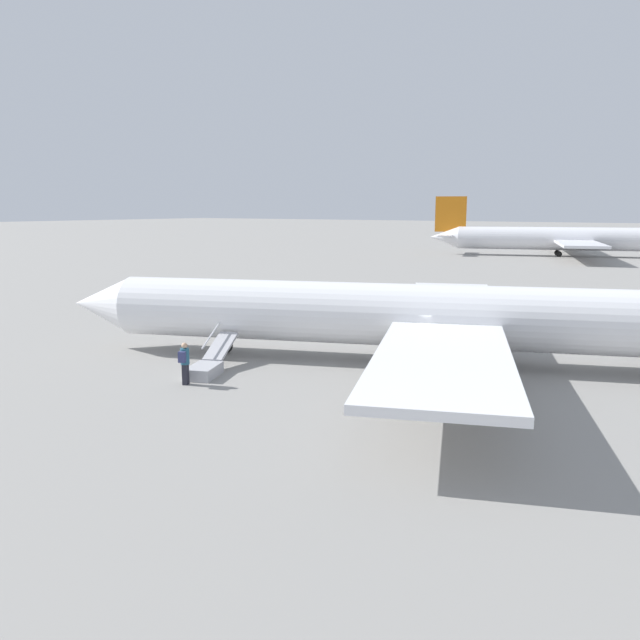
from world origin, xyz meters
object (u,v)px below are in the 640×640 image
at_px(boarding_stairs, 208,366).
at_px(passenger, 185,361).
at_px(airplane_taxiing_distant, 580,239).
at_px(airplane_main, 439,316).

relative_size(boarding_stairs, passenger, 2.36).
distance_m(airplane_taxiing_distant, passenger, 80.20).
bearing_deg(airplane_main, passenger, 29.84).
relative_size(airplane_main, boarding_stairs, 8.30).
height_order(airplane_main, boarding_stairs, airplane_main).
bearing_deg(airplane_taxiing_distant, passenger, -106.99).
distance_m(airplane_taxiing_distant, boarding_stairs, 78.53).
bearing_deg(airplane_main, boarding_stairs, 22.43).
bearing_deg(airplane_main, airplane_taxiing_distant, -104.52).
bearing_deg(boarding_stairs, airplane_main, -67.57).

